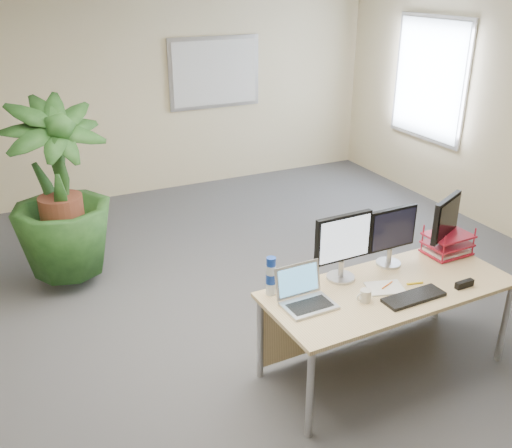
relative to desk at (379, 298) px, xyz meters
name	(u,v)px	position (x,y,z in m)	size (l,w,h in m)	color
floor	(265,350)	(-0.70, 0.48, -0.56)	(8.00, 8.00, 0.00)	#49494E
back_wall	(128,95)	(-0.70, 4.48, 0.79)	(7.00, 0.04, 2.70)	beige
whiteboard	(215,73)	(0.50, 4.45, 0.99)	(1.30, 0.04, 0.95)	#AEAEB3
window	(429,79)	(2.76, 2.78, 0.99)	(0.04, 1.30, 1.55)	#AEAEB3
desk	(379,298)	(0.00, 0.00, 0.00)	(1.87, 0.83, 0.71)	tan
floor_plant	(62,212)	(-1.92, 2.28, 0.19)	(0.84, 0.84, 1.50)	#173B15
monitor_left	(343,243)	(-0.25, 0.16, 0.44)	(0.46, 0.21, 0.51)	#ADACB1
monitor_right	(392,233)	(0.21, 0.19, 0.42)	(0.42, 0.19, 0.47)	#ADACB1
monitor_dark	(446,222)	(0.71, 0.15, 0.43)	(0.41, 0.22, 0.48)	#ADACB1
laptop	(304,295)	(-0.66, -0.02, 0.21)	(0.36, 0.31, 0.25)	#B7B7BB
keyboard	(414,297)	(0.05, -0.30, 0.16)	(0.46, 0.15, 0.03)	black
coffee_mug	(365,296)	(-0.27, -0.18, 0.19)	(0.11, 0.08, 0.09)	silver
spiral_notebook	(385,288)	(-0.04, -0.10, 0.15)	(0.26, 0.19, 0.01)	white
orange_pen	(387,285)	(-0.01, -0.09, 0.17)	(0.01, 0.01, 0.14)	orange
yellow_highlighter	(415,283)	(0.19, -0.15, 0.16)	(0.02, 0.02, 0.12)	yellow
water_bottle	(271,277)	(-0.81, 0.19, 0.28)	(0.07, 0.07, 0.29)	silver
letter_tray	(447,245)	(0.75, 0.14, 0.22)	(0.36, 0.28, 0.16)	maroon
stapler	(464,284)	(0.49, -0.33, 0.17)	(0.15, 0.04, 0.05)	black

